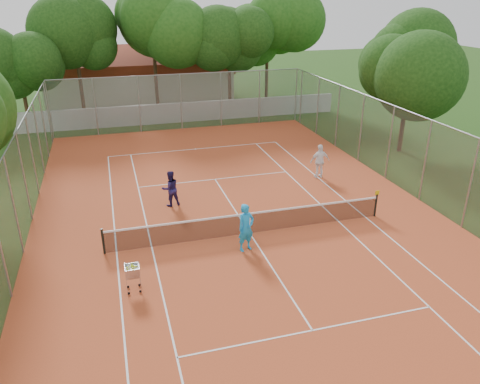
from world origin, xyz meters
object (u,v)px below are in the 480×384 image
object	(u,v)px
clubhouse	(139,74)
player_far_right	(320,161)
tennis_net	(250,223)
ball_hopper	(133,277)
player_far_left	(170,188)
player_near	(246,228)

from	to	relation	value
clubhouse	player_far_right	bearing A→B (deg)	-72.46
tennis_net	ball_hopper	world-z (taller)	ball_hopper
tennis_net	clubhouse	world-z (taller)	clubhouse
ball_hopper	player_far_right	bearing A→B (deg)	31.71
player_far_right	player_far_left	bearing A→B (deg)	11.62
tennis_net	player_near	bearing A→B (deg)	-113.95
player_far_left	player_far_right	size ratio (longest dim) A/B	0.93
player_far_left	tennis_net	bearing A→B (deg)	114.20
clubhouse	player_near	xyz separation A→B (m)	(1.45, -30.23, -1.21)
tennis_net	player_far_right	bearing A→B (deg)	42.65
tennis_net	ball_hopper	xyz separation A→B (m)	(-5.01, -2.82, 0.04)
tennis_net	player_far_right	distance (m)	7.56
tennis_net	player_far_left	world-z (taller)	player_far_left
player_far_right	tennis_net	bearing A→B (deg)	44.88
clubhouse	ball_hopper	world-z (taller)	clubhouse
player_far_right	player_near	bearing A→B (deg)	48.37
player_near	ball_hopper	size ratio (longest dim) A/B	1.84
tennis_net	clubhouse	bearing A→B (deg)	93.95
tennis_net	player_far_left	distance (m)	4.67
player_far_right	ball_hopper	distance (m)	13.21
player_near	player_far_left	size ratio (longest dim) A/B	1.12
player_near	player_far_left	world-z (taller)	player_near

